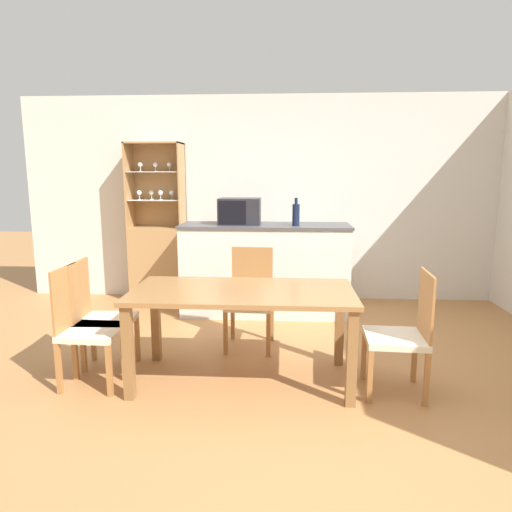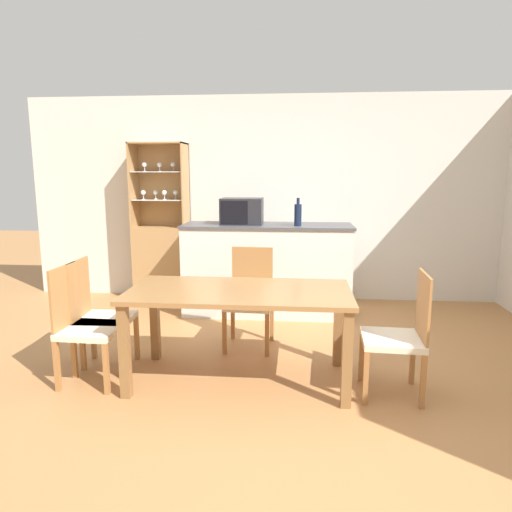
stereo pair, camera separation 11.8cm
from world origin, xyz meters
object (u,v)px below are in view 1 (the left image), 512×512
object	(u,v)px
dining_chair_side_left_near	(87,328)
dining_chair_side_left_far	(100,318)
dining_table	(243,302)
wine_bottle	(296,214)
display_cabinet	(158,252)
dining_chair_head_far	(250,299)
microwave	(240,211)
dining_chair_side_right_near	(402,335)

from	to	relation	value
dining_chair_side_left_near	dining_chair_side_left_far	xyz separation A→B (m)	(0.00, 0.24, 0.00)
dining_table	wine_bottle	bearing A→B (deg)	75.14
display_cabinet	dining_table	world-z (taller)	display_cabinet
dining_table	dining_chair_head_far	distance (m)	0.77
dining_chair_head_far	wine_bottle	world-z (taller)	wine_bottle
dining_chair_side_left_near	microwave	bearing A→B (deg)	154.59
dining_chair_side_right_near	dining_chair_side_left_far	bearing A→B (deg)	87.22
display_cabinet	dining_chair_head_far	size ratio (longest dim) A/B	2.16
dining_chair_side_left_far	dining_chair_side_left_near	bearing A→B (deg)	-2.60
dining_chair_side_left_far	microwave	world-z (taller)	microwave
dining_chair_side_left_near	dining_chair_side_right_near	world-z (taller)	same
dining_table	dining_chair_head_far	bearing A→B (deg)	89.79
display_cabinet	microwave	xyz separation A→B (m)	(1.09, -0.52, 0.57)
display_cabinet	dining_chair_side_right_near	distance (m)	3.44
dining_chair_head_far	dining_chair_side_left_near	bearing A→B (deg)	39.49
dining_chair_side_left_near	microwave	xyz separation A→B (m)	(0.98, 1.89, 0.73)
dining_chair_head_far	dining_chair_side_left_far	bearing A→B (deg)	31.01
dining_chair_side_left_near	dining_chair_side_right_near	size ratio (longest dim) A/B	1.00
dining_table	dining_chair_head_far	size ratio (longest dim) A/B	1.85
dining_chair_side_left_near	microwave	distance (m)	2.25
dining_chair_side_left_near	dining_chair_head_far	distance (m)	1.46
dining_chair_side_right_near	dining_chair_side_left_near	bearing A→B (deg)	93.15
dining_chair_side_right_near	microwave	distance (m)	2.45
microwave	dining_chair_head_far	bearing A→B (deg)	-79.21
display_cabinet	dining_chair_side_right_near	size ratio (longest dim) A/B	2.16
dining_table	dining_chair_side_right_near	xyz separation A→B (m)	(1.17, -0.13, -0.19)
dining_chair_side_left_far	microwave	xyz separation A→B (m)	(0.98, 1.64, 0.73)
display_cabinet	dining_table	size ratio (longest dim) A/B	1.17
display_cabinet	microwave	world-z (taller)	display_cabinet
dining_table	dining_chair_side_left_near	size ratio (longest dim) A/B	1.85
display_cabinet	dining_chair_side_right_near	xyz separation A→B (m)	(2.46, -2.41, -0.16)
dining_chair_head_far	microwave	bearing A→B (deg)	-76.10
display_cabinet	dining_chair_side_right_near	world-z (taller)	display_cabinet
display_cabinet	dining_chair_side_right_near	bearing A→B (deg)	-44.43
display_cabinet	dining_chair_head_far	xyz separation A→B (m)	(1.29, -1.54, -0.16)
dining_table	dining_chair_head_far	xyz separation A→B (m)	(0.00, 0.74, -0.19)
wine_bottle	display_cabinet	bearing A→B (deg)	159.68
dining_chair_side_right_near	dining_chair_side_left_far	distance (m)	2.36
dining_chair_side_left_near	dining_chair_side_right_near	bearing A→B (deg)	91.95
display_cabinet	dining_chair_head_far	world-z (taller)	display_cabinet
dining_chair_side_left_near	dining_chair_side_left_far	distance (m)	0.24
dining_chair_side_right_near	wine_bottle	bearing A→B (deg)	25.86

